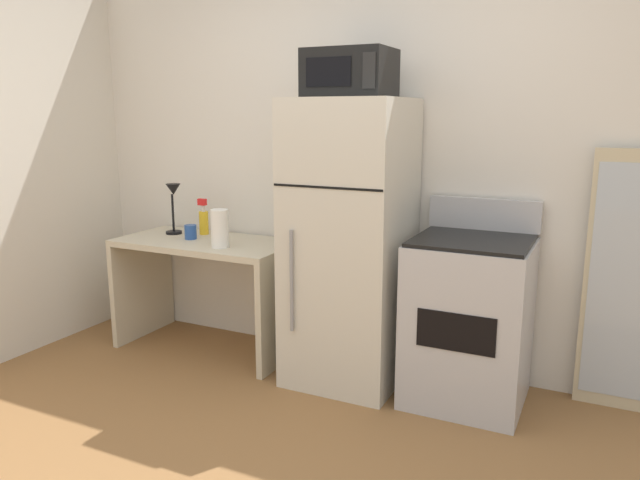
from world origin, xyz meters
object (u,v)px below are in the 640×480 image
at_px(refrigerator, 350,244).
at_px(microwave, 350,73).
at_px(desk, 208,273).
at_px(spray_bottle, 204,220).
at_px(paper_towel_roll, 220,229).
at_px(desk_lamp, 173,200).
at_px(leaning_mirror, 629,284).
at_px(coffee_mug, 191,232).
at_px(oven_range, 469,319).

distance_m(refrigerator, microwave, 0.96).
height_order(desk, spray_bottle, spray_bottle).
distance_m(paper_towel_roll, refrigerator, 0.84).
bearing_deg(paper_towel_roll, spray_bottle, 139.34).
bearing_deg(spray_bottle, paper_towel_roll, -40.66).
bearing_deg(microwave, desk_lamp, 175.48).
xyz_separation_m(desk_lamp, spray_bottle, (0.18, 0.09, -0.14)).
bearing_deg(microwave, leaning_mirror, 11.48).
bearing_deg(spray_bottle, coffee_mug, -83.67).
bearing_deg(oven_range, microwave, -176.47).
bearing_deg(leaning_mirror, microwave, -168.52).
distance_m(desk_lamp, oven_range, 2.12).
bearing_deg(coffee_mug, spray_bottle, 96.33).
bearing_deg(desk, paper_towel_roll, -33.21).
distance_m(microwave, oven_range, 1.50).
xyz_separation_m(refrigerator, leaning_mirror, (1.47, 0.28, -0.13)).
distance_m(coffee_mug, leaning_mirror, 2.64).
distance_m(paper_towel_roll, oven_range, 1.59).
height_order(refrigerator, oven_range, refrigerator).
bearing_deg(oven_range, leaning_mirror, 18.42).
height_order(desk_lamp, oven_range, desk_lamp).
height_order(desk, refrigerator, refrigerator).
distance_m(desk_lamp, coffee_mug, 0.29).
bearing_deg(refrigerator, paper_towel_roll, -171.79).
bearing_deg(desk_lamp, oven_range, -1.77).
height_order(coffee_mug, spray_bottle, spray_bottle).
xyz_separation_m(oven_range, leaning_mirror, (0.77, 0.26, 0.23)).
bearing_deg(paper_towel_roll, leaning_mirror, 9.80).
bearing_deg(desk, leaning_mirror, 5.86).
bearing_deg(desk, spray_bottle, 130.23).
xyz_separation_m(coffee_mug, leaning_mirror, (2.62, 0.27, -0.10)).
xyz_separation_m(desk, desk_lamp, (-0.31, 0.07, 0.46)).
bearing_deg(microwave, oven_range, 3.53).
distance_m(coffee_mug, refrigerator, 1.15).
relative_size(desk, spray_bottle, 4.78).
bearing_deg(oven_range, paper_towel_roll, -174.72).
xyz_separation_m(coffee_mug, oven_range, (1.86, 0.02, -0.33)).
distance_m(microwave, leaning_mirror, 1.85).
distance_m(desk_lamp, refrigerator, 1.36).
xyz_separation_m(microwave, leaning_mirror, (1.47, 0.30, -1.09)).
xyz_separation_m(desk, leaning_mirror, (2.51, 0.26, 0.17)).
bearing_deg(microwave, paper_towel_roll, -173.24).
height_order(paper_towel_roll, oven_range, oven_range).
distance_m(desk_lamp, microwave, 1.57).
bearing_deg(desk_lamp, coffee_mug, -21.99).
height_order(desk, coffee_mug, coffee_mug).
relative_size(paper_towel_roll, oven_range, 0.22).
relative_size(desk, refrigerator, 0.72).
bearing_deg(leaning_mirror, paper_towel_roll, -170.20).
xyz_separation_m(desk_lamp, paper_towel_roll, (0.53, -0.21, -0.12)).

